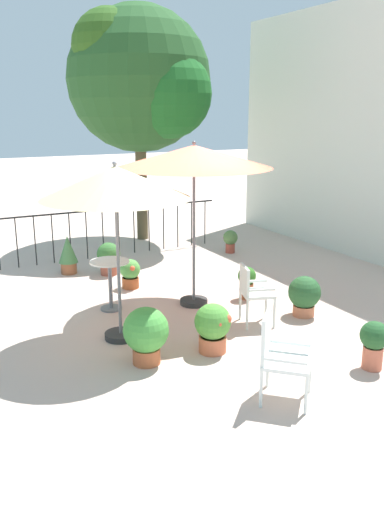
{
  "coord_description": "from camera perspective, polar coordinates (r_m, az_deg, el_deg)",
  "views": [
    {
      "loc": [
        7.13,
        -3.5,
        2.98
      ],
      "look_at": [
        0.0,
        0.29,
        0.8
      ],
      "focal_mm": 37.65,
      "sensor_mm": 36.0,
      "label": 1
    }
  ],
  "objects": [
    {
      "name": "cafe_table_0",
      "position": [
        8.31,
        -8.71,
        -2.17
      ],
      "size": [
        0.6,
        0.6,
        0.78
      ],
      "color": "white",
      "rests_on": "ground"
    },
    {
      "name": "patio_chair_1",
      "position": [
        5.78,
        9.15,
        -10.09
      ],
      "size": [
        0.7,
        0.7,
        0.96
      ],
      "color": "white",
      "rests_on": "ground"
    },
    {
      "name": "potted_plant_2",
      "position": [
        10.36,
        -13.04,
        0.26
      ],
      "size": [
        0.36,
        0.36,
        0.73
      ],
      "color": "brown",
      "rests_on": "ground"
    },
    {
      "name": "potted_plant_6",
      "position": [
        6.77,
        18.76,
        -8.62
      ],
      "size": [
        0.34,
        0.34,
        0.6
      ],
      "color": "#C5664B",
      "rests_on": "ground"
    },
    {
      "name": "ground_plane",
      "position": [
        8.48,
        -1.73,
        -5.43
      ],
      "size": [
        60.0,
        60.0,
        0.0
      ],
      "primitive_type": "plane",
      "color": "beige"
    },
    {
      "name": "potted_plant_5",
      "position": [
        8.8,
        5.84,
        -2.63
      ],
      "size": [
        0.3,
        0.3,
        0.54
      ],
      "color": "#A35533",
      "rests_on": "ground"
    },
    {
      "name": "potted_plant_8",
      "position": [
        9.36,
        -6.57,
        -1.77
      ],
      "size": [
        0.36,
        0.35,
        0.51
      ],
      "color": "#A6512A",
      "rests_on": "ground"
    },
    {
      "name": "patio_chair_0",
      "position": [
        7.7,
        6.45,
        -3.6
      ],
      "size": [
        0.56,
        0.55,
        0.87
      ],
      "color": "silver",
      "rests_on": "ground"
    },
    {
      "name": "patio_umbrella_1",
      "position": [
        8.1,
        0.21,
        10.39
      ],
      "size": [
        2.36,
        2.36,
        2.56
      ],
      "color": "#2D2D2D",
      "rests_on": "ground"
    },
    {
      "name": "patio_umbrella_0",
      "position": [
        6.87,
        -8.15,
        7.56
      ],
      "size": [
        1.91,
        1.91,
        2.38
      ],
      "color": "#2D2D2D",
      "rests_on": "ground"
    },
    {
      "name": "potted_plant_4",
      "position": [
        8.2,
        11.85,
        -4.04
      ],
      "size": [
        0.49,
        0.49,
        0.61
      ],
      "color": "#C26E4C",
      "rests_on": "ground"
    },
    {
      "name": "potted_plant_1",
      "position": [
        6.55,
        -4.91,
        -8.15
      ],
      "size": [
        0.56,
        0.56,
        0.71
      ],
      "color": "#AF5935",
      "rests_on": "ground"
    },
    {
      "name": "potted_plant_7",
      "position": [
        6.85,
        2.22,
        -7.47
      ],
      "size": [
        0.47,
        0.47,
        0.64
      ],
      "color": "#C66441",
      "rests_on": "ground"
    },
    {
      "name": "potted_plant_3",
      "position": [
        10.17,
        -8.84,
        -0.13
      ],
      "size": [
        0.44,
        0.44,
        0.61
      ],
      "color": "#994D3A",
      "rests_on": "ground"
    },
    {
      "name": "terrace_railing",
      "position": [
        11.37,
        -9.48,
        3.24
      ],
      "size": [
        0.03,
        5.26,
        1.01
      ],
      "color": "black",
      "rests_on": "ground"
    },
    {
      "name": "shade_tree",
      "position": [
        12.68,
        -5.39,
        18.25
      ],
      "size": [
        3.37,
        3.21,
        5.27
      ],
      "color": "brown",
      "rests_on": "ground"
    },
    {
      "name": "potted_plant_0",
      "position": [
        11.65,
        4.08,
        1.74
      ],
      "size": [
        0.32,
        0.32,
        0.5
      ],
      "color": "brown",
      "rests_on": "ground"
    }
  ]
}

